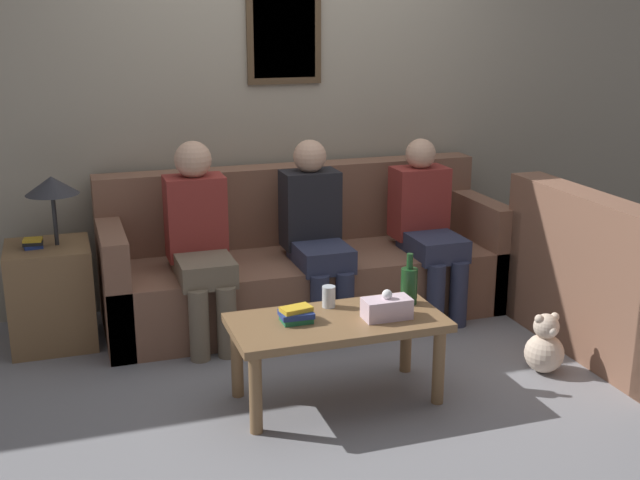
% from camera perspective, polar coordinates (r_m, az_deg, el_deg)
% --- Properties ---
extents(ground_plane, '(16.00, 16.00, 0.00)m').
position_cam_1_polar(ground_plane, '(4.70, 0.70, -7.17)').
color(ground_plane, gray).
extents(wall_back, '(9.00, 0.08, 2.60)m').
position_cam_1_polar(wall_back, '(5.24, -2.64, 10.00)').
color(wall_back, '#9E937F').
rests_on(wall_back, ground_plane).
extents(couch_main, '(2.48, 0.82, 0.90)m').
position_cam_1_polar(couch_main, '(5.04, -1.16, -1.77)').
color(couch_main, brown).
rests_on(couch_main, ground_plane).
extents(couch_side, '(0.82, 1.35, 0.90)m').
position_cam_1_polar(couch_side, '(4.83, 20.78, -3.65)').
color(couch_side, brown).
rests_on(couch_side, ground_plane).
extents(coffee_table, '(1.03, 0.50, 0.43)m').
position_cam_1_polar(coffee_table, '(3.89, 1.22, -6.50)').
color(coffee_table, olive).
rests_on(coffee_table, ground_plane).
extents(side_table_with_lamp, '(0.46, 0.46, 0.98)m').
position_cam_1_polar(side_table_with_lamp, '(4.80, -18.56, -3.25)').
color(side_table_with_lamp, olive).
rests_on(side_table_with_lamp, ground_plane).
extents(wine_bottle, '(0.08, 0.08, 0.26)m').
position_cam_1_polar(wine_bottle, '(4.06, 6.35, -3.17)').
color(wine_bottle, '#19421E').
rests_on(wine_bottle, coffee_table).
extents(drinking_glass, '(0.07, 0.07, 0.11)m').
position_cam_1_polar(drinking_glass, '(4.00, 0.62, -4.05)').
color(drinking_glass, silver).
rests_on(drinking_glass, coffee_table).
extents(book_stack, '(0.16, 0.12, 0.08)m').
position_cam_1_polar(book_stack, '(3.82, -1.70, -5.33)').
color(book_stack, '#237547').
rests_on(book_stack, coffee_table).
extents(tissue_box, '(0.23, 0.12, 0.15)m').
position_cam_1_polar(tissue_box, '(3.87, 4.77, -4.82)').
color(tissue_box, silver).
rests_on(tissue_box, coffee_table).
extents(person_left, '(0.34, 0.60, 1.14)m').
position_cam_1_polar(person_left, '(4.61, -8.57, 0.29)').
color(person_left, '#756651').
rests_on(person_left, ground_plane).
extents(person_middle, '(0.34, 0.58, 1.11)m').
position_cam_1_polar(person_middle, '(4.79, -0.31, 0.86)').
color(person_middle, '#2D334C').
rests_on(person_middle, ground_plane).
extents(person_right, '(0.34, 0.60, 1.08)m').
position_cam_1_polar(person_right, '(5.04, 7.60, 1.30)').
color(person_right, '#2D334C').
rests_on(person_right, ground_plane).
extents(teddy_bear, '(0.21, 0.21, 0.33)m').
position_cam_1_polar(teddy_bear, '(4.43, 15.69, -7.31)').
color(teddy_bear, beige).
rests_on(teddy_bear, ground_plane).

